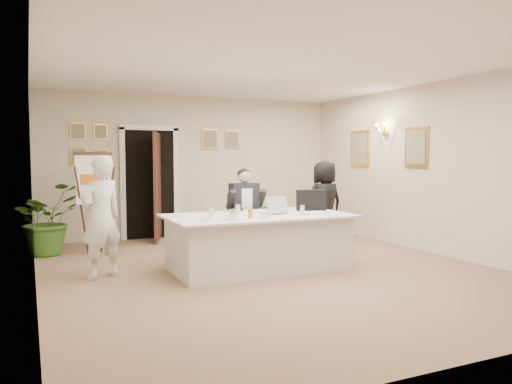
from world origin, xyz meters
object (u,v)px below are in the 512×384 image
Objects in this scene: paper_stack at (313,213)px; oj_glass at (250,213)px; standing_man at (101,217)px; potted_palm at (46,219)px; laptop at (273,204)px; conference_table at (258,242)px; laptop_bag at (311,200)px; seated_man at (245,212)px; flip_chart at (94,208)px; standing_woman at (325,203)px; steel_jug at (232,213)px.

oj_glass reaches higher than paper_stack.
oj_glass is at bearing 132.26° from standing_man.
laptop is at bearing -39.11° from potted_palm.
conference_table is 7.34× the size of laptop.
laptop is 0.74m from laptop_bag.
laptop_bag reaches higher than conference_table.
flip_chart is (-2.19, 1.17, 0.04)m from seated_man.
laptop_bag is 0.54m from paper_stack.
standing_woman is (3.89, -0.84, 0.01)m from flip_chart.
potted_palm is 10.62× the size of steel_jug.
seated_man is 12.90× the size of steel_jug.
laptop_bag is 1.34m from oj_glass.
paper_stack is (3.40, -2.67, 0.21)m from potted_palm.
standing_woman reaches higher than paper_stack.
standing_woman is 4.90× the size of paper_stack.
seated_man is 0.98m from laptop.
standing_man is 14.57× the size of steel_jug.
seated_man is 0.93× the size of standing_woman.
seated_man is at bearing 69.33° from oj_glass.
conference_table is at bearing -115.60° from seated_man.
standing_woman is at bearing 167.00° from standing_man.
steel_jug is (-1.17, 0.16, 0.04)m from paper_stack.
laptop_bag is (-0.95, -1.13, 0.17)m from standing_woman.
potted_palm is 3.64m from oj_glass.
laptop_bag is (2.93, -1.97, 0.18)m from flip_chart.
flip_chart is 3.07m from laptop.
potted_palm reaches higher than steel_jug.
paper_stack is at bearing -106.49° from laptop_bag.
flip_chart is 1.39× the size of potted_palm.
standing_woman is 4.35× the size of laptop.
oj_glass is at bearing -150.24° from laptop.
conference_table is at bearing 14.27° from steel_jug.
paper_stack is (2.80, -0.67, -0.01)m from standing_man.
conference_table is 0.61m from oj_glass.
paper_stack is at bearing 48.93° from standing_woman.
laptop is at bearing 33.45° from standing_woman.
standing_man is 1.71m from steel_jug.
standing_man is 1.06× the size of standing_woman.
steel_jug is at bearing 172.01° from paper_stack.
seated_man reaches higher than conference_table.
flip_chart is at bearing 131.59° from laptop.
flip_chart is 3.62m from paper_stack.
steel_jug is at bearing 27.01° from standing_woman.
conference_table is at bearing 143.21° from standing_man.
flip_chart reaches higher than standing_woman.
flip_chart reaches higher than paper_stack.
flip_chart reaches higher than standing_man.
paper_stack is (0.48, -0.30, -0.12)m from laptop.
oj_glass is at bearing 32.69° from standing_woman.
conference_table is at bearing -47.65° from flip_chart.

